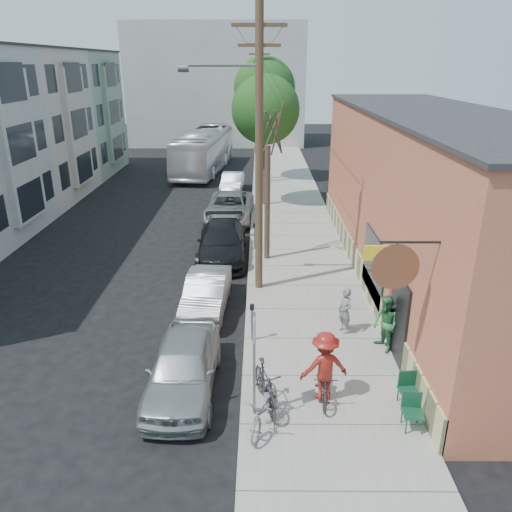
{
  "coord_description": "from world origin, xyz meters",
  "views": [
    {
      "loc": [
        2.46,
        -13.67,
        8.23
      ],
      "look_at": [
        2.34,
        3.65,
        1.5
      ],
      "focal_mm": 35.0,
      "sensor_mm": 36.0,
      "label": 1
    }
  ],
  "objects_px": {
    "parked_bike_b": "(265,410)",
    "car_1": "(206,293)",
    "patio_chair_a": "(409,391)",
    "car_3": "(229,207)",
    "utility_pole_near": "(257,149)",
    "parked_bike_a": "(265,386)",
    "patio_chair_b": "(413,413)",
    "patron_grey": "(345,311)",
    "parking_meter_near": "(252,316)",
    "cyclist": "(324,367)",
    "parking_meter_far": "(255,232)",
    "sign_post": "(254,355)",
    "bus": "(204,151)",
    "tree_bare": "(267,204)",
    "tree_leafy_far": "(264,88)",
    "tree_leafy_mid": "(265,110)",
    "patron_green": "(385,324)",
    "car_4": "(232,183)",
    "car_0": "(183,367)",
    "car_2": "(222,242)"
  },
  "relations": [
    {
      "from": "parked_bike_b",
      "to": "car_1",
      "type": "distance_m",
      "value": 6.58
    },
    {
      "from": "patio_chair_a",
      "to": "car_3",
      "type": "distance_m",
      "value": 17.19
    },
    {
      "from": "car_3",
      "to": "utility_pole_near",
      "type": "bearing_deg",
      "value": -77.41
    },
    {
      "from": "parked_bike_a",
      "to": "car_3",
      "type": "bearing_deg",
      "value": 81.72
    },
    {
      "from": "patio_chair_b",
      "to": "patron_grey",
      "type": "distance_m",
      "value": 4.62
    },
    {
      "from": "parking_meter_near",
      "to": "parked_bike_a",
      "type": "relative_size",
      "value": 0.65
    },
    {
      "from": "cyclist",
      "to": "parking_meter_far",
      "type": "bearing_deg",
      "value": -91.6
    },
    {
      "from": "sign_post",
      "to": "parked_bike_b",
      "type": "height_order",
      "value": "sign_post"
    },
    {
      "from": "patio_chair_a",
      "to": "car_1",
      "type": "bearing_deg",
      "value": 129.89
    },
    {
      "from": "car_3",
      "to": "bus",
      "type": "relative_size",
      "value": 0.45
    },
    {
      "from": "patio_chair_b",
      "to": "parking_meter_far",
      "type": "bearing_deg",
      "value": 114.51
    },
    {
      "from": "parking_meter_near",
      "to": "tree_bare",
      "type": "bearing_deg",
      "value": 85.52
    },
    {
      "from": "parking_meter_far",
      "to": "tree_leafy_far",
      "type": "distance_m",
      "value": 16.02
    },
    {
      "from": "tree_bare",
      "to": "parked_bike_a",
      "type": "bearing_deg",
      "value": -91.0
    },
    {
      "from": "tree_leafy_mid",
      "to": "patron_green",
      "type": "relative_size",
      "value": 4.29
    },
    {
      "from": "cyclist",
      "to": "car_4",
      "type": "xyz_separation_m",
      "value": [
        -3.49,
        22.56,
        -0.46
      ]
    },
    {
      "from": "sign_post",
      "to": "tree_leafy_far",
      "type": "height_order",
      "value": "tree_leafy_far"
    },
    {
      "from": "parking_meter_near",
      "to": "patio_chair_b",
      "type": "height_order",
      "value": "parking_meter_near"
    },
    {
      "from": "tree_leafy_mid",
      "to": "parked_bike_b",
      "type": "bearing_deg",
      "value": -90.55
    },
    {
      "from": "parking_meter_far",
      "to": "parked_bike_b",
      "type": "distance_m",
      "value": 12.11
    },
    {
      "from": "tree_bare",
      "to": "parking_meter_near",
      "type": "bearing_deg",
      "value": -94.48
    },
    {
      "from": "patron_grey",
      "to": "parked_bike_b",
      "type": "distance_m",
      "value": 5.16
    },
    {
      "from": "parking_meter_far",
      "to": "car_1",
      "type": "bearing_deg",
      "value": -105.77
    },
    {
      "from": "car_0",
      "to": "car_1",
      "type": "bearing_deg",
      "value": 88.98
    },
    {
      "from": "tree_leafy_far",
      "to": "patio_chair_b",
      "type": "xyz_separation_m",
      "value": [
        3.27,
        -27.16,
        -5.95
      ]
    },
    {
      "from": "parked_bike_b",
      "to": "car_1",
      "type": "xyz_separation_m",
      "value": [
        -2.01,
        6.27,
        0.03
      ]
    },
    {
      "from": "sign_post",
      "to": "car_4",
      "type": "bearing_deg",
      "value": 94.26
    },
    {
      "from": "patio_chair_b",
      "to": "car_2",
      "type": "relative_size",
      "value": 0.17
    },
    {
      "from": "tree_bare",
      "to": "bus",
      "type": "xyz_separation_m",
      "value": [
        -4.78,
        19.59,
        -0.95
      ]
    },
    {
      "from": "tree_leafy_far",
      "to": "patio_chair_b",
      "type": "relative_size",
      "value": 9.72
    },
    {
      "from": "patron_green",
      "to": "car_3",
      "type": "distance_m",
      "value": 14.73
    },
    {
      "from": "car_1",
      "to": "car_4",
      "type": "height_order",
      "value": "car_1"
    },
    {
      "from": "parking_meter_near",
      "to": "parked_bike_b",
      "type": "height_order",
      "value": "parking_meter_near"
    },
    {
      "from": "parking_meter_far",
      "to": "bus",
      "type": "xyz_separation_m",
      "value": [
        -4.23,
        18.46,
        0.68
      ]
    },
    {
      "from": "sign_post",
      "to": "car_4",
      "type": "distance_m",
      "value": 23.27
    },
    {
      "from": "bus",
      "to": "patio_chair_a",
      "type": "bearing_deg",
      "value": -68.69
    },
    {
      "from": "cyclist",
      "to": "bus",
      "type": "distance_m",
      "value": 30.11
    },
    {
      "from": "parking_meter_near",
      "to": "car_4",
      "type": "xyz_separation_m",
      "value": [
        -1.63,
        19.7,
        -0.34
      ]
    },
    {
      "from": "parking_meter_near",
      "to": "parking_meter_far",
      "type": "height_order",
      "value": "same"
    },
    {
      "from": "car_1",
      "to": "parked_bike_b",
      "type": "bearing_deg",
      "value": -69.61
    },
    {
      "from": "parked_bike_a",
      "to": "car_0",
      "type": "height_order",
      "value": "car_0"
    },
    {
      "from": "patron_grey",
      "to": "car_2",
      "type": "relative_size",
      "value": 0.29
    },
    {
      "from": "tree_leafy_mid",
      "to": "car_0",
      "type": "height_order",
      "value": "tree_leafy_mid"
    },
    {
      "from": "utility_pole_near",
      "to": "parked_bike_b",
      "type": "height_order",
      "value": "utility_pole_near"
    },
    {
      "from": "sign_post",
      "to": "patio_chair_b",
      "type": "xyz_separation_m",
      "value": [
        3.72,
        -0.51,
        -1.24
      ]
    },
    {
      "from": "tree_bare",
      "to": "parked_bike_b",
      "type": "relative_size",
      "value": 2.72
    },
    {
      "from": "car_3",
      "to": "car_4",
      "type": "xyz_separation_m",
      "value": [
        -0.17,
        6.53,
        -0.1
      ]
    },
    {
      "from": "parking_meter_near",
      "to": "parked_bike_b",
      "type": "bearing_deg",
      "value": -84.79
    },
    {
      "from": "tree_leafy_mid",
      "to": "car_3",
      "type": "relative_size",
      "value": 1.41
    },
    {
      "from": "patron_grey",
      "to": "parking_meter_near",
      "type": "bearing_deg",
      "value": -104.28
    }
  ]
}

